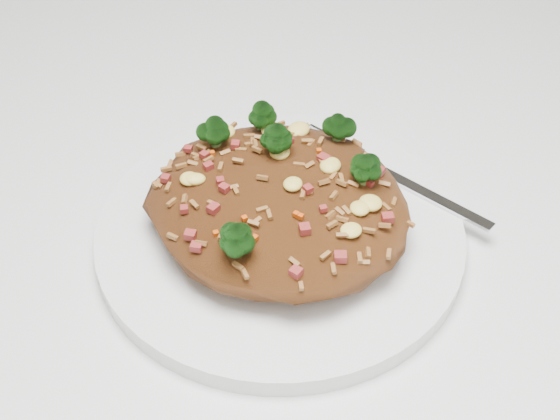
# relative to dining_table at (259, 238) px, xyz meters

# --- Properties ---
(dining_table) EXTENTS (1.20, 0.80, 0.75)m
(dining_table) POSITION_rel_dining_table_xyz_m (0.00, 0.00, 0.00)
(dining_table) COLOR white
(dining_table) RESTS_ON ground
(plate) EXTENTS (0.25, 0.25, 0.01)m
(plate) POSITION_rel_dining_table_xyz_m (0.06, -0.07, 0.10)
(plate) COLOR white
(plate) RESTS_ON dining_table
(fried_rice) EXTENTS (0.17, 0.16, 0.06)m
(fried_rice) POSITION_rel_dining_table_xyz_m (0.06, -0.07, 0.13)
(fried_rice) COLOR brown
(fried_rice) RESTS_ON plate
(fork) EXTENTS (0.16, 0.05, 0.00)m
(fork) POSITION_rel_dining_table_xyz_m (0.11, 0.01, 0.11)
(fork) COLOR silver
(fork) RESTS_ON plate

